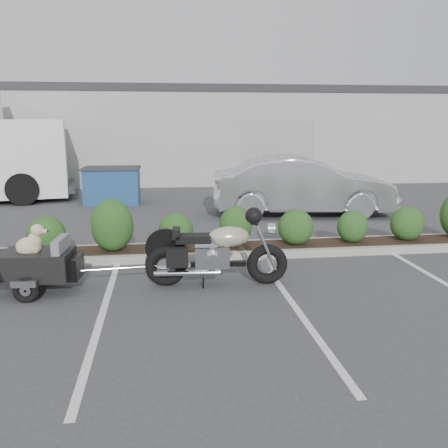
{
  "coord_description": "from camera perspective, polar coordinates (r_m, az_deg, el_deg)",
  "views": [
    {
      "loc": [
        -0.63,
        -6.84,
        2.6
      ],
      "look_at": [
        0.47,
        1.56,
        0.75
      ],
      "focal_mm": 38.0,
      "sensor_mm": 36.0,
      "label": 1
    }
  ],
  "objects": [
    {
      "name": "ground",
      "position": [
        7.34,
        -2.07,
        -8.43
      ],
      "size": [
        90.0,
        90.0,
        0.0
      ],
      "primitive_type": "plane",
      "color": "#38383A",
      "rests_on": "ground"
    },
    {
      "name": "planter_kerb",
      "position": [
        9.52,
        2.68,
        -3.07
      ],
      "size": [
        12.0,
        1.0,
        0.15
      ],
      "primitive_type": "cube",
      "color": "#9E9E93",
      "rests_on": "ground"
    },
    {
      "name": "building",
      "position": [
        23.85,
        -6.02,
        10.82
      ],
      "size": [
        26.0,
        10.0,
        4.0
      ],
      "primitive_type": "cube",
      "color": "#9EA099",
      "rests_on": "ground"
    },
    {
      "name": "motorcycle",
      "position": [
        7.58,
        -0.93,
        -3.55
      ],
      "size": [
        2.31,
        0.78,
        1.32
      ],
      "rotation": [
        0.0,
        0.0,
        -0.07
      ],
      "color": "black",
      "rests_on": "ground"
    },
    {
      "name": "pet_trailer",
      "position": [
        7.83,
        -21.7,
        -4.44
      ],
      "size": [
        1.85,
        1.03,
        1.1
      ],
      "rotation": [
        0.0,
        0.0,
        -0.07
      ],
      "color": "black",
      "rests_on": "ground"
    },
    {
      "name": "sedan",
      "position": [
        13.45,
        9.44,
        4.55
      ],
      "size": [
        5.14,
        2.28,
        1.64
      ],
      "primitive_type": "imported",
      "rotation": [
        0.0,
        0.0,
        1.46
      ],
      "color": "silver",
      "rests_on": "ground"
    },
    {
      "name": "dumpster",
      "position": [
        15.53,
        -13.28,
        4.56
      ],
      "size": [
        1.8,
        1.26,
        1.17
      ],
      "rotation": [
        0.0,
        0.0,
        -0.03
      ],
      "color": "navy",
      "rests_on": "ground"
    }
  ]
}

